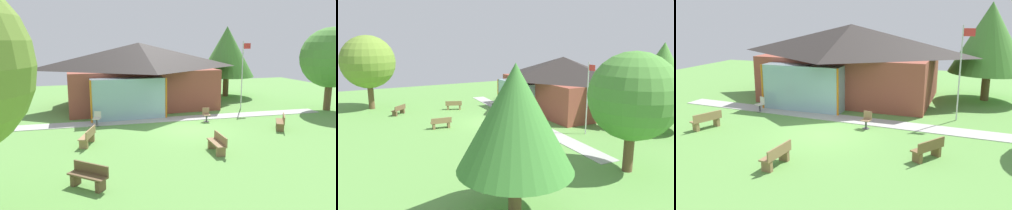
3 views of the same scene
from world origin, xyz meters
The scene contains 14 objects.
ground_plane centered at (0.00, 0.00, 0.00)m, with size 44.00×44.00×0.00m, color #609947.
pavilion centered at (-1.33, 7.54, 2.54)m, with size 11.69×8.74×4.90m.
footpath centered at (0.00, 2.55, 0.01)m, with size 21.06×1.30×0.03m, color #ADADA8.
flagpole centered at (5.87, 4.38, 2.78)m, with size 0.64×0.08×5.01m.
bench_mid_left centered at (-5.77, -1.36, 0.40)m, with size 0.94×1.56×0.84m.
bench_front_center centered at (-0.15, -4.18, 0.40)m, with size 0.55×1.53×0.84m.
bench_mid_right centered at (5.09, -1.58, 0.40)m, with size 1.19×1.49×0.84m.
bench_front_left centered at (-6.05, -6.25, 0.40)m, with size 1.39×1.35×0.84m.
patio_chair_lawn_spare centered at (1.70, 1.38, 0.42)m, with size 0.50×0.50×0.86m.
patio_chair_west centered at (-5.02, 2.31, 0.42)m, with size 0.59×0.59×0.86m.
tree_east_hedge centered at (11.64, 2.05, 3.83)m, with size 4.34×4.34×6.02m.
tree_behind_pavilion_right centered at (7.30, 9.87, 4.06)m, with size 4.96×4.96×6.31m.
tree_lawn_corner centered at (-9.71, -8.13, 4.40)m, with size 4.87×4.87×6.85m.
tree_far_east centered at (12.72, -5.05, 3.84)m, with size 4.29×4.29×5.79m.
Camera 2 is at (22.20, -10.33, 6.63)m, focal length 33.95 mm.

